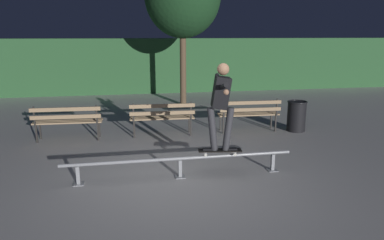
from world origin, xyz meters
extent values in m
plane|color=#ADAAA8|center=(0.00, 0.00, 0.00)|extent=(90.00, 90.00, 0.00)
cube|color=#2D5B33|center=(0.00, 10.10, 1.16)|extent=(24.00, 1.20, 2.32)
cylinder|color=gray|center=(0.00, 0.17, 0.35)|extent=(4.14, 0.06, 0.06)
cube|color=gray|center=(-1.76, 0.17, 0.16)|extent=(0.06, 0.06, 0.32)
cube|color=gray|center=(-1.76, 0.17, 0.01)|extent=(0.18, 0.18, 0.01)
cube|color=gray|center=(0.00, 0.17, 0.16)|extent=(0.06, 0.06, 0.32)
cube|color=gray|center=(0.00, 0.17, 0.01)|extent=(0.18, 0.18, 0.01)
cube|color=gray|center=(1.76, 0.17, 0.16)|extent=(0.06, 0.06, 0.32)
cube|color=gray|center=(1.76, 0.17, 0.01)|extent=(0.18, 0.18, 0.01)
cube|color=black|center=(0.73, 0.17, 0.46)|extent=(0.80, 0.31, 0.02)
cube|color=black|center=(0.73, 0.17, 0.47)|extent=(0.78, 0.30, 0.00)
cube|color=#9E9EA3|center=(0.99, 0.13, 0.44)|extent=(0.07, 0.18, 0.02)
cube|color=#9E9EA3|center=(0.47, 0.20, 0.44)|extent=(0.07, 0.18, 0.02)
cylinder|color=beige|center=(0.98, 0.05, 0.41)|extent=(0.06, 0.04, 0.05)
cylinder|color=beige|center=(1.00, 0.21, 0.41)|extent=(0.06, 0.04, 0.05)
cylinder|color=beige|center=(0.46, 0.12, 0.41)|extent=(0.06, 0.04, 0.05)
cylinder|color=beige|center=(0.48, 0.28, 0.41)|extent=(0.06, 0.04, 0.05)
cube|color=black|center=(0.91, 0.14, 0.48)|extent=(0.27, 0.14, 0.03)
cube|color=black|center=(0.55, 0.19, 0.48)|extent=(0.27, 0.14, 0.03)
cylinder|color=#333338|center=(0.87, 0.15, 0.86)|extent=(0.22, 0.15, 0.79)
cylinder|color=#333338|center=(0.59, 0.19, 0.86)|extent=(0.22, 0.15, 0.79)
cube|color=black|center=(0.73, 0.17, 1.52)|extent=(0.38, 0.40, 0.57)
cylinder|color=black|center=(0.68, -0.21, 1.68)|extent=(0.17, 0.61, 0.21)
cylinder|color=black|center=(0.78, 0.54, 1.68)|extent=(0.17, 0.61, 0.21)
sphere|color=#A37556|center=(0.64, -0.49, 1.63)|extent=(0.09, 0.09, 0.09)
sphere|color=#A37556|center=(0.82, 0.82, 1.63)|extent=(0.09, 0.09, 0.09)
sphere|color=#A37556|center=(0.76, 0.16, 1.92)|extent=(0.21, 0.21, 0.21)
cube|color=#282623|center=(-1.59, 3.08, 0.22)|extent=(0.04, 0.04, 0.44)
cube|color=#282623|center=(-1.60, 2.76, 0.22)|extent=(0.04, 0.04, 0.44)
cube|color=#282623|center=(-1.60, 2.72, 0.66)|extent=(0.04, 0.04, 0.44)
cube|color=#282623|center=(-3.00, 3.14, 0.22)|extent=(0.04, 0.04, 0.44)
cube|color=#282623|center=(-3.01, 2.82, 0.22)|extent=(0.04, 0.04, 0.44)
cube|color=#282623|center=(-3.01, 2.78, 0.66)|extent=(0.04, 0.04, 0.44)
cube|color=#A38460|center=(-2.29, 3.09, 0.46)|extent=(1.60, 0.16, 0.04)
cube|color=#A38460|center=(-2.30, 2.95, 0.46)|extent=(1.60, 0.16, 0.04)
cube|color=#A38460|center=(-2.31, 2.81, 0.46)|extent=(1.60, 0.16, 0.04)
cube|color=#A38460|center=(-2.31, 2.74, 0.62)|extent=(1.60, 0.10, 0.09)
cube|color=#A38460|center=(-2.31, 2.74, 0.80)|extent=(1.60, 0.10, 0.09)
cube|color=#282623|center=(0.68, 3.08, 0.22)|extent=(0.04, 0.04, 0.44)
cube|color=#282623|center=(0.66, 2.76, 0.22)|extent=(0.04, 0.04, 0.44)
cube|color=#282623|center=(0.66, 2.72, 0.66)|extent=(0.04, 0.04, 0.44)
cube|color=#282623|center=(-0.73, 3.14, 0.22)|extent=(0.04, 0.04, 0.44)
cube|color=#282623|center=(-0.74, 2.82, 0.22)|extent=(0.04, 0.04, 0.44)
cube|color=#282623|center=(-0.74, 2.78, 0.66)|extent=(0.04, 0.04, 0.44)
cube|color=#A38460|center=(-0.03, 3.09, 0.46)|extent=(1.60, 0.16, 0.04)
cube|color=#A38460|center=(-0.03, 2.95, 0.46)|extent=(1.60, 0.16, 0.04)
cube|color=#A38460|center=(-0.04, 2.81, 0.46)|extent=(1.60, 0.16, 0.04)
cube|color=#A38460|center=(-0.04, 2.74, 0.62)|extent=(1.60, 0.10, 0.09)
cube|color=#A38460|center=(-0.04, 2.74, 0.80)|extent=(1.60, 0.10, 0.09)
cube|color=#282623|center=(2.95, 3.08, 0.22)|extent=(0.04, 0.04, 0.44)
cube|color=#282623|center=(2.93, 2.76, 0.22)|extent=(0.04, 0.04, 0.44)
cube|color=#282623|center=(2.93, 2.72, 0.66)|extent=(0.04, 0.04, 0.44)
cube|color=#282623|center=(1.54, 3.14, 0.22)|extent=(0.04, 0.04, 0.44)
cube|color=#282623|center=(1.53, 2.82, 0.22)|extent=(0.04, 0.04, 0.44)
cube|color=#282623|center=(1.52, 2.78, 0.66)|extent=(0.04, 0.04, 0.44)
cube|color=#A38460|center=(2.24, 3.09, 0.46)|extent=(1.60, 0.16, 0.04)
cube|color=#A38460|center=(2.24, 2.95, 0.46)|extent=(1.60, 0.16, 0.04)
cube|color=#A38460|center=(2.23, 2.81, 0.46)|extent=(1.60, 0.16, 0.04)
cube|color=#A38460|center=(2.23, 2.74, 0.62)|extent=(1.60, 0.10, 0.09)
cube|color=#A38460|center=(2.23, 2.74, 0.80)|extent=(1.60, 0.10, 0.09)
cylinder|color=brown|center=(1.12, 6.78, 1.34)|extent=(0.22, 0.22, 2.68)
cylinder|color=black|center=(3.50, 2.73, 0.39)|extent=(0.48, 0.48, 0.78)
torus|color=black|center=(3.50, 2.73, 0.78)|extent=(0.52, 0.52, 0.04)
camera|label=1|loc=(-0.88, -5.77, 2.51)|focal=33.37mm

